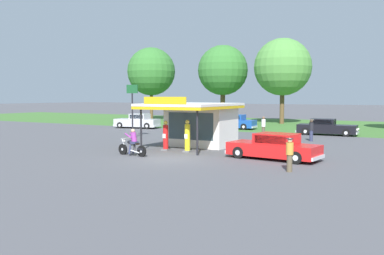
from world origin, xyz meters
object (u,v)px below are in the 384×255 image
object	(u,v)px
bystander_chatting_near_pumps	(263,126)
roadside_pole_sign	(132,101)
parked_car_back_row_centre_right	(326,128)
featured_classic_sedan	(274,147)
gas_pump_offside	(187,137)
parked_car_back_row_left	(138,122)
gas_pump_nearside	(166,137)
bystander_leaning_by_kiosk	(290,154)
motorcycle_with_rider	(132,145)
parked_car_back_row_centre	(231,122)
bystander_admiring_sedan	(311,130)

from	to	relation	value
bystander_chatting_near_pumps	roadside_pole_sign	bearing A→B (deg)	-145.89
parked_car_back_row_centre_right	featured_classic_sedan	bearing A→B (deg)	-87.98
gas_pump_offside	bystander_chatting_near_pumps	world-z (taller)	gas_pump_offside
gas_pump_offside	parked_car_back_row_left	bearing A→B (deg)	135.72
gas_pump_nearside	bystander_chatting_near_pumps	world-z (taller)	gas_pump_nearside
featured_classic_sedan	gas_pump_nearside	bearing A→B (deg)	178.33
gas_pump_nearside	bystander_leaning_by_kiosk	size ratio (longest dim) A/B	1.20
motorcycle_with_rider	parked_car_back_row_centre	distance (m)	21.32
roadside_pole_sign	parked_car_back_row_centre	bearing A→B (deg)	76.79
parked_car_back_row_left	featured_classic_sedan	bearing A→B (deg)	-35.44
gas_pump_nearside	featured_classic_sedan	distance (m)	7.26
bystander_leaning_by_kiosk	roadside_pole_sign	xyz separation A→B (m)	(-15.79, 8.78, 2.19)
parked_car_back_row_centre_right	bystander_admiring_sedan	xyz separation A→B (m)	(0.11, -5.86, 0.24)
parked_car_back_row_centre_right	parked_car_back_row_left	world-z (taller)	parked_car_back_row_left
featured_classic_sedan	bystander_chatting_near_pumps	size ratio (longest dim) A/B	3.05
featured_classic_sedan	gas_pump_offside	bearing A→B (deg)	177.85
gas_pump_nearside	bystander_leaning_by_kiosk	world-z (taller)	gas_pump_nearside
parked_car_back_row_centre_right	roadside_pole_sign	xyz separation A→B (m)	(-13.34, -10.71, 2.37)
roadside_pole_sign	bystander_leaning_by_kiosk	bearing A→B (deg)	-29.08
parked_car_back_row_centre	roadside_pole_sign	distance (m)	13.49
parked_car_back_row_centre_right	bystander_admiring_sedan	world-z (taller)	bystander_admiring_sedan
gas_pump_offside	parked_car_back_row_left	world-z (taller)	gas_pump_offside
bystander_admiring_sedan	gas_pump_offside	bearing A→B (deg)	-117.32
featured_classic_sedan	motorcycle_with_rider	bearing A→B (deg)	-160.23
gas_pump_offside	roadside_pole_sign	xyz separation A→B (m)	(-8.26, 5.19, 2.11)
featured_classic_sedan	parked_car_back_row_centre_right	size ratio (longest dim) A/B	1.01
featured_classic_sedan	bystander_admiring_sedan	xyz separation A→B (m)	(-0.46, 10.24, 0.24)
gas_pump_nearside	motorcycle_with_rider	world-z (taller)	gas_pump_nearside
bystander_leaning_by_kiosk	parked_car_back_row_centre	bearing A→B (deg)	120.42
gas_pump_offside	parked_car_back_row_centre	world-z (taller)	gas_pump_offside
featured_classic_sedan	parked_car_back_row_centre	xyz separation A→B (m)	(-10.87, 18.33, 0.04)
parked_car_back_row_centre_right	gas_pump_nearside	bearing A→B (deg)	-112.82
featured_classic_sedan	bystander_leaning_by_kiosk	distance (m)	3.88
bystander_leaning_by_kiosk	featured_classic_sedan	bearing A→B (deg)	119.09
parked_car_back_row_centre_right	bystander_chatting_near_pumps	bearing A→B (deg)	-132.99
gas_pump_offside	gas_pump_nearside	bearing A→B (deg)	-180.00
bystander_chatting_near_pumps	bystander_admiring_sedan	size ratio (longest dim) A/B	1.04
bystander_leaning_by_kiosk	motorcycle_with_rider	bearing A→B (deg)	176.15
bystander_chatting_near_pumps	bystander_leaning_by_kiosk	distance (m)	16.38
parked_car_back_row_centre	bystander_admiring_sedan	bearing A→B (deg)	-37.86
parked_car_back_row_centre_right	roadside_pole_sign	distance (m)	17.27
parked_car_back_row_centre_right	parked_car_back_row_left	bearing A→B (deg)	-174.70
gas_pump_nearside	parked_car_back_row_centre_right	world-z (taller)	gas_pump_nearside
motorcycle_with_rider	bystander_admiring_sedan	world-z (taller)	bystander_admiring_sedan
motorcycle_with_rider	gas_pump_offside	bearing A→B (deg)	56.05
bystander_chatting_near_pumps	roadside_pole_sign	size ratio (longest dim) A/B	0.40
parked_car_back_row_centre	roadside_pole_sign	xyz separation A→B (m)	(-3.04, -12.93, 2.33)
parked_car_back_row_centre_right	bystander_leaning_by_kiosk	bearing A→B (deg)	-82.83
bystander_leaning_by_kiosk	bystander_admiring_sedan	distance (m)	13.83
bystander_chatting_near_pumps	bystander_admiring_sedan	distance (m)	4.53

